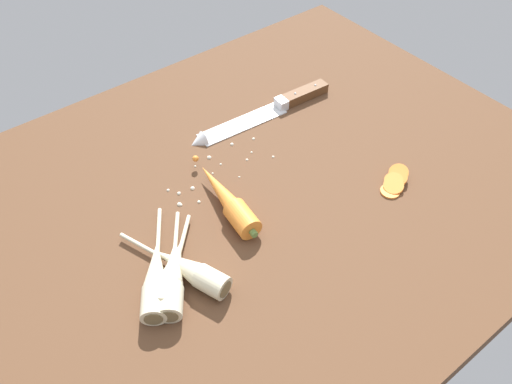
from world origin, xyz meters
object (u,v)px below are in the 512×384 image
(chefs_knife, at_px, (259,115))
(parsnip_mid_left, at_px, (173,272))
(whole_carrot, at_px, (228,200))
(carrot_slice_stack, at_px, (395,182))
(parsnip_back, at_px, (189,270))
(parsnip_mid_right, at_px, (155,278))
(parsnip_front, at_px, (172,278))

(chefs_knife, distance_m, parsnip_mid_left, 0.44)
(whole_carrot, height_order, carrot_slice_stack, whole_carrot)
(parsnip_back, bearing_deg, parsnip_mid_right, 158.85)
(carrot_slice_stack, bearing_deg, parsnip_back, 171.67)
(whole_carrot, bearing_deg, chefs_knife, 39.80)
(parsnip_mid_right, height_order, carrot_slice_stack, parsnip_mid_right)
(parsnip_front, bearing_deg, parsnip_back, -6.88)
(whole_carrot, relative_size, parsnip_mid_right, 1.12)
(parsnip_front, bearing_deg, parsnip_mid_right, 142.05)
(parsnip_back, bearing_deg, parsnip_front, 173.12)
(chefs_knife, xyz_separation_m, carrot_slice_stack, (0.07, -0.31, 0.00))
(parsnip_mid_right, bearing_deg, whole_carrot, 19.17)
(parsnip_mid_left, relative_size, parsnip_back, 0.72)
(chefs_knife, distance_m, parsnip_mid_right, 0.45)
(parsnip_front, height_order, parsnip_back, same)
(parsnip_mid_left, distance_m, parsnip_mid_right, 0.03)
(whole_carrot, bearing_deg, parsnip_mid_left, -155.51)
(parsnip_mid_left, height_order, parsnip_back, same)
(parsnip_mid_left, xyz_separation_m, parsnip_mid_right, (-0.03, 0.01, -0.00))
(whole_carrot, height_order, parsnip_mid_left, whole_carrot)
(parsnip_back, xyz_separation_m, carrot_slice_stack, (0.41, -0.06, -0.01))
(chefs_knife, bearing_deg, whole_carrot, -140.20)
(whole_carrot, distance_m, parsnip_mid_left, 0.17)
(parsnip_mid_right, xyz_separation_m, carrot_slice_stack, (0.46, -0.08, -0.01))
(chefs_knife, relative_size, parsnip_back, 1.68)
(chefs_knife, xyz_separation_m, whole_carrot, (-0.21, -0.17, 0.01))
(parsnip_back, height_order, carrot_slice_stack, parsnip_back)
(whole_carrot, height_order, parsnip_back, whole_carrot)
(parsnip_front, bearing_deg, parsnip_mid_left, 50.74)
(parsnip_mid_right, height_order, parsnip_back, same)
(carrot_slice_stack, bearing_deg, chefs_knife, 103.18)
(parsnip_front, height_order, carrot_slice_stack, parsnip_front)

